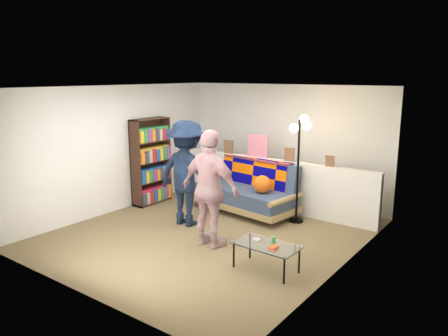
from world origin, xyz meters
name	(u,v)px	position (x,y,z in m)	size (l,w,h in m)	color
ground	(210,234)	(0.00, 0.00, 0.00)	(5.00, 5.00, 0.00)	brown
room_shell	(227,131)	(0.00, 0.47, 1.67)	(4.60, 5.05, 2.45)	silver
half_wall_ledge	(266,183)	(0.00, 1.80, 0.50)	(4.45, 0.15, 1.00)	silver
ledge_decor	(256,148)	(-0.23, 1.78, 1.18)	(2.97, 0.02, 0.45)	brown
futon_sofa	(247,190)	(-0.19, 1.40, 0.41)	(2.16, 1.23, 0.88)	#A3834F
bookshelf	(151,164)	(-2.08, 0.72, 0.81)	(0.29, 0.87, 1.74)	black
coffee_table	(267,246)	(1.47, -0.63, 0.35)	(0.90, 0.51, 0.46)	black
floor_lamp	(300,147)	(0.88, 1.44, 1.36)	(0.43, 0.34, 1.91)	black
person_left	(187,173)	(-0.62, 0.16, 0.92)	(1.19, 0.68, 1.84)	black
person_right	(210,189)	(0.33, -0.39, 0.90)	(1.06, 0.44, 1.81)	pink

